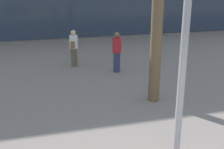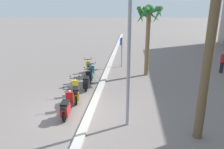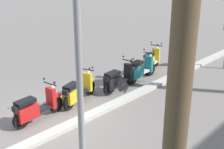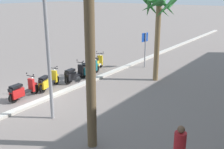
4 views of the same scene
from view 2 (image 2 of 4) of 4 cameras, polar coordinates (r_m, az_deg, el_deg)
ground_plane at (r=10.22m, az=-8.81°, el=-10.19°), size 200.00×200.00×0.00m
curb_strip at (r=10.08m, az=-5.91°, el=-10.08°), size 60.00×0.36×0.12m
scooter_yellow_far_back at (r=15.49m, az=-6.18°, el=1.49°), size 1.78×0.79×1.17m
scooter_teal_gap_after_mid at (r=14.23m, az=-5.70°, el=0.07°), size 1.84×0.56×1.17m
scooter_black_last_in_row at (r=12.96m, az=-6.70°, el=-1.82°), size 1.86×0.56×1.17m
scooter_yellow_tail_end at (r=11.41m, az=-9.73°, el=-4.70°), size 1.82×0.79×1.17m
scooter_red_lead_nearest at (r=9.93m, az=-12.03°, el=-8.35°), size 1.85×0.56×1.17m
crossing_sign at (r=17.45m, az=2.56°, el=6.92°), size 0.59×0.18×2.40m
palm_tree_near_sign at (r=15.08m, az=9.84°, el=13.78°), size 1.90×1.94×4.93m
palm_tree_far_corner at (r=7.72m, az=26.17°, el=16.55°), size 2.06×2.10×6.44m
pedestrian_window_shopping at (r=17.88m, az=27.52°, el=3.03°), size 0.34×0.34×1.61m
street_lamp at (r=7.98m, az=4.73°, el=11.99°), size 0.36×0.36×6.46m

